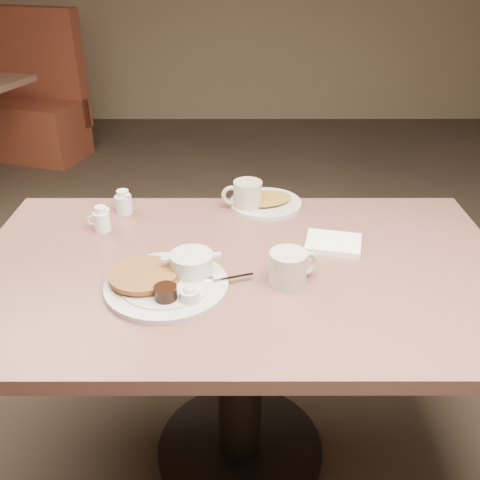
{
  "coord_description": "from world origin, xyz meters",
  "views": [
    {
      "loc": [
        -0.0,
        -1.27,
        1.53
      ],
      "look_at": [
        0.0,
        0.02,
        0.82
      ],
      "focal_mm": 40.25,
      "sensor_mm": 36.0,
      "label": 1
    }
  ],
  "objects_px": {
    "coffee_mug_near": "(289,267)",
    "diner_table": "(240,315)",
    "coffee_mug_far": "(247,196)",
    "creamer_right": "(123,203)",
    "hash_plate": "(266,202)",
    "booth_back_left": "(4,105)",
    "creamer_left": "(101,220)",
    "main_plate": "(168,278)"
  },
  "relations": [
    {
      "from": "main_plate",
      "to": "coffee_mug_near",
      "type": "bearing_deg",
      "value": 2.79
    },
    {
      "from": "coffee_mug_near",
      "to": "booth_back_left",
      "type": "height_order",
      "value": "booth_back_left"
    },
    {
      "from": "coffee_mug_far",
      "to": "creamer_right",
      "type": "distance_m",
      "value": 0.41
    },
    {
      "from": "coffee_mug_near",
      "to": "diner_table",
      "type": "bearing_deg",
      "value": 147.11
    },
    {
      "from": "diner_table",
      "to": "coffee_mug_far",
      "type": "relative_size",
      "value": 10.88
    },
    {
      "from": "diner_table",
      "to": "booth_back_left",
      "type": "relative_size",
      "value": 0.88
    },
    {
      "from": "coffee_mug_far",
      "to": "hash_plate",
      "type": "xyz_separation_m",
      "value": [
        0.07,
        0.03,
        -0.04
      ]
    },
    {
      "from": "coffee_mug_far",
      "to": "booth_back_left",
      "type": "distance_m",
      "value": 3.24
    },
    {
      "from": "diner_table",
      "to": "coffee_mug_near",
      "type": "bearing_deg",
      "value": -32.89
    },
    {
      "from": "creamer_right",
      "to": "coffee_mug_near",
      "type": "bearing_deg",
      "value": -39.28
    },
    {
      "from": "diner_table",
      "to": "booth_back_left",
      "type": "xyz_separation_m",
      "value": [
        -1.86,
        2.97,
        -0.17
      ]
    },
    {
      "from": "coffee_mug_near",
      "to": "hash_plate",
      "type": "bearing_deg",
      "value": 94.92
    },
    {
      "from": "coffee_mug_far",
      "to": "diner_table",
      "type": "bearing_deg",
      "value": -93.5
    },
    {
      "from": "diner_table",
      "to": "creamer_left",
      "type": "xyz_separation_m",
      "value": [
        -0.43,
        0.21,
        0.21
      ]
    },
    {
      "from": "creamer_left",
      "to": "creamer_right",
      "type": "bearing_deg",
      "value": 70.3
    },
    {
      "from": "hash_plate",
      "to": "coffee_mug_far",
      "type": "bearing_deg",
      "value": -154.57
    },
    {
      "from": "creamer_left",
      "to": "creamer_right",
      "type": "distance_m",
      "value": 0.13
    },
    {
      "from": "main_plate",
      "to": "hash_plate",
      "type": "distance_m",
      "value": 0.56
    },
    {
      "from": "main_plate",
      "to": "coffee_mug_far",
      "type": "bearing_deg",
      "value": 65.54
    },
    {
      "from": "main_plate",
      "to": "coffee_mug_near",
      "type": "xyz_separation_m",
      "value": [
        0.31,
        0.02,
        0.02
      ]
    },
    {
      "from": "coffee_mug_near",
      "to": "booth_back_left",
      "type": "bearing_deg",
      "value": 123.16
    },
    {
      "from": "coffee_mug_near",
      "to": "creamer_right",
      "type": "distance_m",
      "value": 0.66
    },
    {
      "from": "diner_table",
      "to": "creamer_right",
      "type": "relative_size",
      "value": 18.75
    },
    {
      "from": "coffee_mug_far",
      "to": "hash_plate",
      "type": "bearing_deg",
      "value": 25.43
    },
    {
      "from": "diner_table",
      "to": "coffee_mug_far",
      "type": "xyz_separation_m",
      "value": [
        0.02,
        0.36,
        0.22
      ]
    },
    {
      "from": "hash_plate",
      "to": "booth_back_left",
      "type": "distance_m",
      "value": 3.25
    },
    {
      "from": "booth_back_left",
      "to": "hash_plate",
      "type": "bearing_deg",
      "value": -52.86
    },
    {
      "from": "coffee_mug_near",
      "to": "booth_back_left",
      "type": "relative_size",
      "value": 0.09
    },
    {
      "from": "coffee_mug_far",
      "to": "creamer_right",
      "type": "xyz_separation_m",
      "value": [
        -0.4,
        -0.02,
        -0.01
      ]
    },
    {
      "from": "main_plate",
      "to": "booth_back_left",
      "type": "height_order",
      "value": "booth_back_left"
    },
    {
      "from": "creamer_left",
      "to": "hash_plate",
      "type": "relative_size",
      "value": 0.25
    },
    {
      "from": "diner_table",
      "to": "hash_plate",
      "type": "bearing_deg",
      "value": 77.34
    },
    {
      "from": "diner_table",
      "to": "main_plate",
      "type": "relative_size",
      "value": 3.62
    },
    {
      "from": "diner_table",
      "to": "coffee_mug_near",
      "type": "xyz_separation_m",
      "value": [
        0.13,
        -0.08,
        0.22
      ]
    },
    {
      "from": "main_plate",
      "to": "hash_plate",
      "type": "relative_size",
      "value": 1.32
    },
    {
      "from": "creamer_right",
      "to": "booth_back_left",
      "type": "height_order",
      "value": "booth_back_left"
    },
    {
      "from": "creamer_right",
      "to": "booth_back_left",
      "type": "xyz_separation_m",
      "value": [
        -1.48,
        2.63,
        -0.38
      ]
    },
    {
      "from": "creamer_right",
      "to": "main_plate",
      "type": "bearing_deg",
      "value": -65.55
    },
    {
      "from": "coffee_mug_far",
      "to": "creamer_right",
      "type": "bearing_deg",
      "value": -176.68
    },
    {
      "from": "diner_table",
      "to": "main_plate",
      "type": "distance_m",
      "value": 0.28
    },
    {
      "from": "creamer_left",
      "to": "diner_table",
      "type": "bearing_deg",
      "value": -26.26
    },
    {
      "from": "creamer_left",
      "to": "booth_back_left",
      "type": "xyz_separation_m",
      "value": [
        -1.44,
        2.76,
        -0.38
      ]
    }
  ]
}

